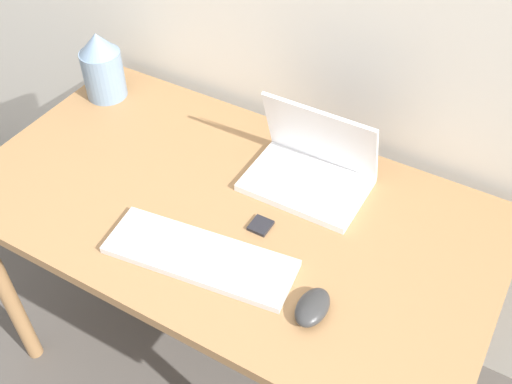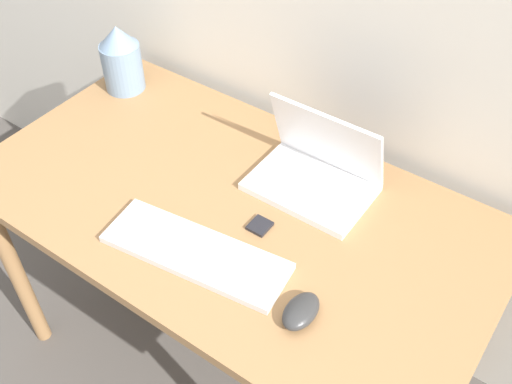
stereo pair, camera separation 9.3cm
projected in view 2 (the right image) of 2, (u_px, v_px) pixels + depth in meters
name	position (u px, v px, depth m)	size (l,w,h in m)	color
desk	(232.00, 227.00, 1.60)	(1.37, 0.75, 0.78)	olive
laptop	(316.00, 171.00, 1.55)	(0.31, 0.22, 0.22)	white
keyboard	(196.00, 252.00, 1.41)	(0.47, 0.20, 0.02)	silver
mouse	(301.00, 311.00, 1.28)	(0.07, 0.11, 0.04)	#2D2D2D
vase	(121.00, 59.00, 1.83)	(0.12, 0.12, 0.21)	slate
mp3_player	(260.00, 226.00, 1.47)	(0.05, 0.05, 0.01)	black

